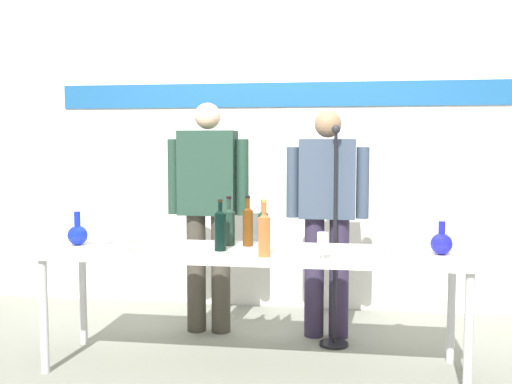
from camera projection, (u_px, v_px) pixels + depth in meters
The scene contains 19 objects.
ground_plane at pixel (252, 367), 3.74m from camera, with size 10.00×10.00×0.00m, color gray.
back_wall at pixel (279, 130), 5.08m from camera, with size 5.40×0.11×3.00m.
display_table at pixel (252, 259), 3.69m from camera, with size 2.58×0.65×0.74m.
decanter_blue_left at pixel (78, 234), 3.85m from camera, with size 0.13×0.13×0.22m.
decanter_blue_right at pixel (442, 243), 3.52m from camera, with size 0.13×0.13×0.20m.
presenter_left at pixel (208, 202), 4.39m from camera, with size 0.60×0.22×1.68m.
presenter_right at pixel (327, 210), 4.27m from camera, with size 0.58×0.22×1.62m.
wine_bottle_0 at pixel (263, 226), 3.88m from camera, with size 0.07×0.07×0.29m.
wine_bottle_1 at pixel (264, 233), 3.45m from camera, with size 0.07×0.07×0.33m.
wine_bottle_2 at pixel (220, 228), 3.65m from camera, with size 0.07×0.07×0.31m.
wine_bottle_3 at pixel (229, 225), 3.84m from camera, with size 0.08×0.08×0.31m.
wine_bottle_4 at pixel (248, 225), 3.81m from camera, with size 0.06×0.06×0.32m.
wine_glass_left_0 at pixel (125, 236), 3.62m from camera, with size 0.06×0.06×0.13m.
wine_glass_left_1 at pixel (102, 229), 3.83m from camera, with size 0.06×0.06×0.15m.
wine_glass_left_2 at pixel (125, 227), 3.86m from camera, with size 0.07×0.07×0.16m.
wine_glass_right_0 at pixel (323, 241), 3.35m from camera, with size 0.06×0.06×0.16m.
wine_glass_right_1 at pixel (402, 233), 3.75m from camera, with size 0.06×0.06×0.13m.
wine_glass_right_2 at pixel (395, 235), 3.54m from camera, with size 0.06×0.06×0.15m.
microphone_stand at pixel (335, 273), 4.11m from camera, with size 0.20×0.20×1.52m.
Camera 1 is at (0.56, -3.60, 1.39)m, focal length 42.23 mm.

